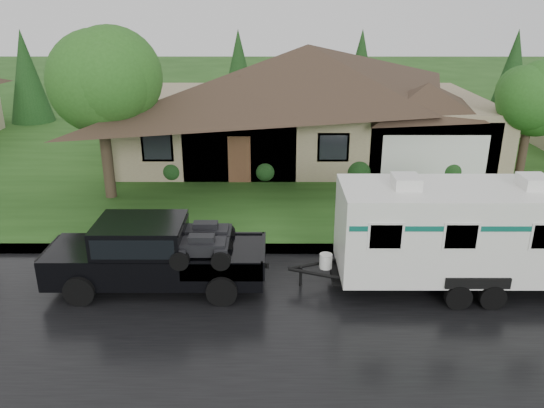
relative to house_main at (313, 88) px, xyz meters
The scene contains 10 objects.
ground 14.48m from the house_main, 99.41° to the right, with size 140.00×140.00×0.00m, color #224A17.
road 16.40m from the house_main, 98.24° to the right, with size 140.00×8.00×0.01m, color black.
curb 12.32m from the house_main, 101.19° to the right, with size 140.00×0.50×0.15m, color gray.
lawn 4.36m from the house_main, 153.11° to the left, with size 140.00×26.00×0.15m, color #224A17.
house_main is the anchor object (origin of this frame).
tree_left_green 11.14m from the house_main, 142.40° to the right, with size 4.14×4.14×6.86m.
tree_right_green 10.17m from the house_main, 24.48° to the right, with size 3.21×3.21×5.32m.
shrub_row 5.42m from the house_main, 93.69° to the right, with size 13.60×1.00×1.00m.
pickup_truck 15.15m from the house_main, 111.40° to the right, with size 6.07×2.30×2.02m.
travel_trailer 14.43m from the house_main, 76.43° to the right, with size 7.48×2.63×3.36m.
Camera 1 is at (0.25, -13.60, 7.70)m, focal length 35.00 mm.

